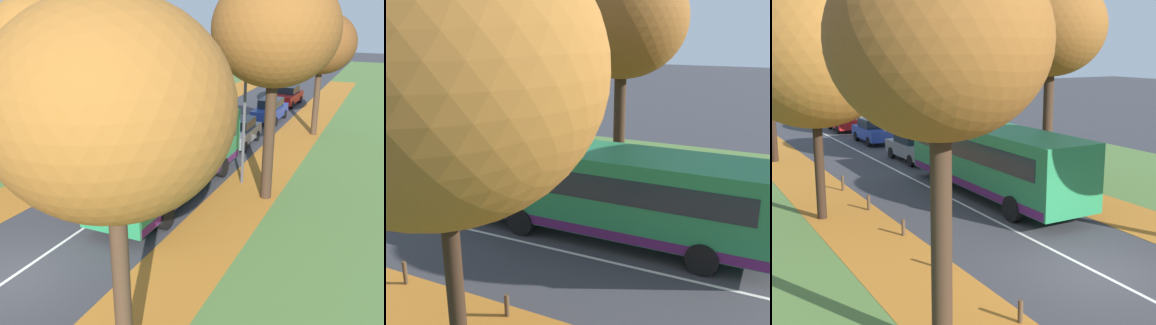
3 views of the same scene
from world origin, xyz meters
The scene contains 10 objects.
grass_verge_right centered at (9.20, 20.00, 0.00)m, with size 12.00×90.00×0.01m, color #517538.
leaf_litter_right centered at (4.60, 14.00, 0.01)m, with size 2.80×60.00×0.00m, color #B26B23.
tree_left_near centered at (-5.42, 8.58, 6.06)m, with size 5.98×5.98×8.76m.
tree_right_near centered at (5.51, 9.30, 7.12)m, with size 5.06×5.06×9.44m.
tree_right_mid centered at (5.53, 20.68, 5.84)m, with size 4.24×4.24×7.78m.
bollard_fourth centered at (-3.58, 8.71, 0.30)m, with size 0.12×0.12×0.60m, color #4C3823.
bollard_fifth centered at (-3.58, 12.05, 0.34)m, with size 0.12×0.12×0.68m, color #4C3823.
streetlamp_right centered at (3.67, 10.49, 3.74)m, with size 1.89×0.28×6.00m.
bus centered at (1.67, 8.02, 1.70)m, with size 2.70×10.41×2.98m.
car_grey_lead centered at (1.79, 16.44, 0.81)m, with size 1.83×4.22×1.62m.
Camera 2 is at (-11.37, 3.01, 6.75)m, focal length 42.00 mm.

